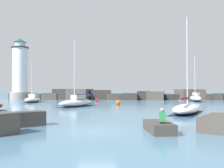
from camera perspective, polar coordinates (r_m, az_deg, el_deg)
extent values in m
plane|color=teal|center=(16.05, -3.62, -10.63)|extent=(600.00, 600.00, 0.00)
cube|color=teal|center=(120.23, 2.14, -2.32)|extent=(400.00, 116.00, 0.01)
cube|color=brown|center=(65.61, -20.29, -2.62)|extent=(4.62, 5.07, 1.59)
cube|color=#423D38|center=(64.17, -17.35, -2.81)|extent=(4.27, 4.35, 1.30)
cube|color=brown|center=(62.63, -14.15, -2.74)|extent=(4.37, 4.54, 1.58)
cube|color=#383330|center=(62.77, -11.31, -2.29)|extent=(3.93, 4.59, 2.58)
cube|color=#4C443D|center=(60.89, -7.35, -2.35)|extent=(6.17, 6.27, 2.55)
cube|color=#383330|center=(61.23, -2.52, -2.47)|extent=(5.16, 4.17, 2.31)
cube|color=#4C443D|center=(59.96, 0.54, -2.90)|extent=(4.40, 4.30, 1.47)
cube|color=#383330|center=(59.89, 3.97, -2.86)|extent=(3.50, 5.39, 1.56)
cube|color=#383330|center=(60.27, 7.16, -2.60)|extent=(3.16, 3.39, 2.07)
cube|color=#4C443D|center=(59.88, 9.89, -2.65)|extent=(4.69, 4.98, 1.96)
cube|color=#383330|center=(61.72, 12.86, -2.89)|extent=(4.70, 5.69, 1.31)
cube|color=#4C443D|center=(61.33, 16.16, -2.33)|extent=(3.94, 5.21, 2.50)
cube|color=#4C443D|center=(62.71, 18.87, -2.28)|extent=(3.82, 3.64, 2.51)
cube|color=#423D38|center=(63.19, 21.93, -2.76)|extent=(3.87, 3.49, 1.40)
cube|color=#383330|center=(65.20, 23.74, -2.65)|extent=(3.45, 5.34, 1.50)
cylinder|color=gray|center=(64.65, -20.33, -2.55)|extent=(4.77, 4.77, 1.80)
cylinder|color=white|center=(64.78, -20.30, 3.00)|extent=(3.54, 3.54, 10.73)
cylinder|color=#232328|center=(65.39, -20.27, 7.80)|extent=(4.07, 4.07, 0.25)
cylinder|color=silver|center=(65.50, -20.26, 8.41)|extent=(2.47, 2.47, 1.15)
cone|color=#194C38|center=(65.68, -20.26, 9.29)|extent=(3.00, 3.00, 0.90)
cube|color=#4C443D|center=(16.15, -24.22, -8.22)|extent=(2.28, 2.27, 1.26)
cube|color=#423D38|center=(15.77, 10.64, -9.63)|extent=(1.75, 3.10, 0.63)
cube|color=#423D38|center=(18.79, -20.18, -7.56)|extent=(3.35, 3.06, 1.04)
cube|color=#4C443D|center=(17.71, 24.31, -8.11)|extent=(4.24, 4.82, 0.93)
ellipsoid|color=white|center=(37.60, -8.07, -4.29)|extent=(5.20, 7.74, 1.08)
cube|color=black|center=(37.63, -8.07, -5.08)|extent=(5.00, 7.38, 0.03)
cube|color=#B2B2B7|center=(37.86, -7.71, -2.96)|extent=(2.02, 2.55, 0.64)
cylinder|color=silver|center=(37.19, -8.59, 3.25)|extent=(0.12, 0.12, 8.74)
cylinder|color=#BCBCC1|center=(38.78, -6.69, -2.58)|extent=(1.95, 3.80, 0.10)
cube|color=navy|center=(38.77, -6.69, -2.43)|extent=(1.76, 3.28, 0.20)
ellipsoid|color=white|center=(55.34, 18.56, -3.13)|extent=(2.51, 7.71, 1.22)
cube|color=black|center=(55.36, 18.56, -3.74)|extent=(2.44, 7.33, 0.03)
cube|color=beige|center=(54.94, 18.63, -2.17)|extent=(1.23, 2.35, 0.64)
cylinder|color=silver|center=(55.93, 18.42, 1.89)|extent=(0.12, 0.12, 8.52)
cylinder|color=#BCBCC1|center=(53.82, 18.86, -1.95)|extent=(0.43, 4.17, 0.10)
cube|color=#4C4C51|center=(53.81, 18.86, -1.84)|extent=(0.48, 3.55, 0.20)
ellipsoid|color=white|center=(28.09, 16.66, -5.44)|extent=(5.53, 8.42, 1.00)
cube|color=black|center=(28.13, 16.66, -6.42)|extent=(5.32, 8.03, 0.03)
cylinder|color=silver|center=(28.77, 16.81, 5.22)|extent=(0.12, 0.12, 9.58)
cylinder|color=#BCBCC1|center=(26.43, 16.04, -3.45)|extent=(1.87, 4.12, 0.10)
cube|color=maroon|center=(26.43, 16.04, -3.23)|extent=(1.70, 3.55, 0.20)
ellipsoid|color=silver|center=(51.45, -17.69, -3.41)|extent=(2.94, 7.12, 1.01)
cube|color=black|center=(51.47, -17.70, -3.96)|extent=(2.86, 6.77, 0.03)
cube|color=beige|center=(51.75, -17.58, -2.49)|extent=(1.46, 2.19, 0.64)
cylinder|color=silver|center=(50.94, -17.82, 1.20)|extent=(0.12, 0.12, 7.23)
cylinder|color=#BCBCC1|center=(52.75, -17.28, -2.21)|extent=(0.44, 3.81, 0.10)
cube|color=#4C4C51|center=(52.75, -17.28, -2.10)|extent=(0.49, 3.25, 0.20)
sphere|color=#EA5914|center=(40.87, 1.43, -4.25)|extent=(0.78, 0.78, 0.78)
cylinder|color=black|center=(40.84, 1.43, -3.56)|extent=(0.04, 0.04, 0.20)
sphere|color=red|center=(51.44, -3.51, -3.68)|extent=(0.62, 0.62, 0.62)
cylinder|color=black|center=(51.42, -3.51, -3.22)|extent=(0.04, 0.04, 0.20)
cylinder|color=#282833|center=(14.90, 11.10, -9.89)|extent=(0.14, 0.14, 0.75)
cylinder|color=#282833|center=(14.92, 11.79, -9.87)|extent=(0.14, 0.14, 0.75)
cube|color=#338C4C|center=(14.82, 11.43, -7.31)|extent=(0.36, 0.22, 0.60)
sphere|color=tan|center=(14.78, 11.43, -5.77)|extent=(0.20, 0.20, 0.20)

